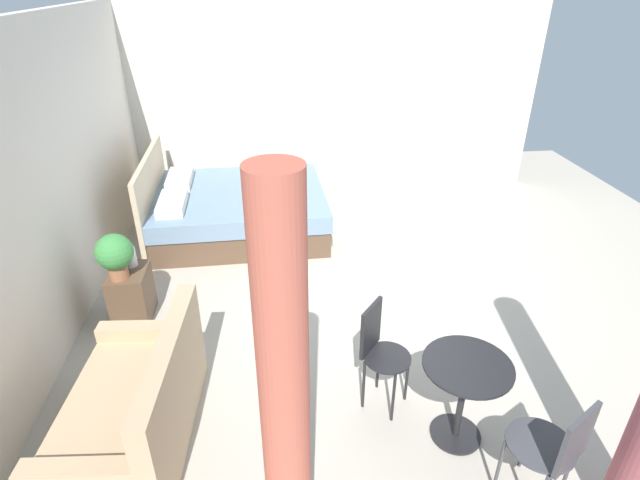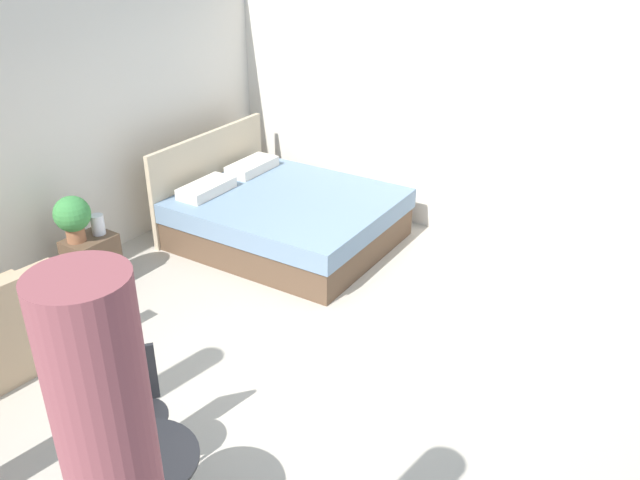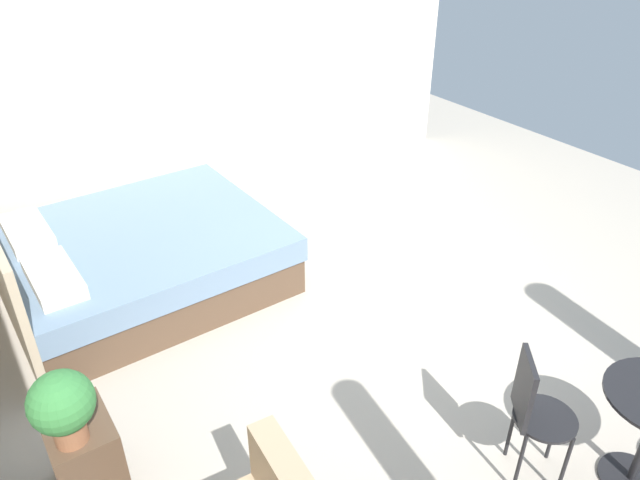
% 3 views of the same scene
% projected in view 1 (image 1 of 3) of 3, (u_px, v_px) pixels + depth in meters
% --- Properties ---
extents(ground_plane, '(9.00, 9.20, 0.02)m').
position_uv_depth(ground_plane, '(373.00, 291.00, 5.56)').
color(ground_plane, '#B2A899').
extents(wall_back, '(9.00, 0.12, 2.85)m').
position_uv_depth(wall_back, '(51.00, 183.00, 4.58)').
color(wall_back, silver).
rests_on(wall_back, ground).
extents(wall_right, '(0.12, 6.20, 2.85)m').
position_uv_depth(wall_right, '(337.00, 101.00, 7.50)').
color(wall_right, silver).
rests_on(wall_right, ground).
extents(bed, '(1.99, 2.32, 1.10)m').
position_uv_depth(bed, '(235.00, 209.00, 6.73)').
color(bed, brown).
rests_on(bed, ground).
extents(couch, '(1.54, 0.96, 0.91)m').
position_uv_depth(couch, '(136.00, 410.00, 3.65)').
color(couch, tan).
rests_on(couch, ground).
extents(nightstand, '(0.47, 0.36, 0.54)m').
position_uv_depth(nightstand, '(132.00, 295.00, 5.00)').
color(nightstand, brown).
rests_on(nightstand, ground).
extents(potted_plant, '(0.35, 0.35, 0.46)m').
position_uv_depth(potted_plant, '(115.00, 254.00, 4.66)').
color(potted_plant, '#935B3D').
rests_on(potted_plant, nightstand).
extents(vase, '(0.13, 0.13, 0.20)m').
position_uv_depth(vase, '(130.00, 257.00, 4.93)').
color(vase, silver).
rests_on(vase, nightstand).
extents(balcony_table, '(0.64, 0.64, 0.71)m').
position_uv_depth(balcony_table, '(464.00, 387.00, 3.58)').
color(balcony_table, black).
rests_on(balcony_table, ground).
extents(cafe_chair_near_window, '(0.59, 0.59, 0.91)m').
position_uv_depth(cafe_chair_near_window, '(556.00, 446.00, 3.06)').
color(cafe_chair_near_window, '#3F3F44').
rests_on(cafe_chair_near_window, ground).
extents(cafe_chair_near_couch, '(0.52, 0.52, 0.92)m').
position_uv_depth(cafe_chair_near_couch, '(379.00, 346.00, 3.87)').
color(cafe_chair_near_couch, black).
rests_on(cafe_chair_near_couch, ground).
extents(curtain_right, '(0.25, 0.25, 2.50)m').
position_uv_depth(curtain_right, '(285.00, 405.00, 2.45)').
color(curtain_right, '#C15B47').
rests_on(curtain_right, ground).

